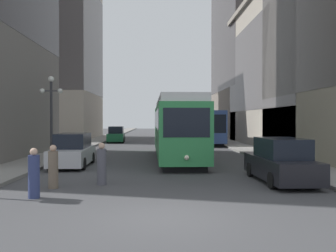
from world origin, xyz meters
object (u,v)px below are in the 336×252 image
pedestrian_crossing_near (53,168)px  pedestrian_on_sidewalk (34,175)px  lamp_post_left_near (51,104)px  pedestrian_crossing_far (102,165)px  streetcar (176,127)px  transit_bus (203,126)px  parked_car_left_near (116,135)px  parked_car_left_mid (73,151)px  parked_car_right_far (281,162)px

pedestrian_crossing_near → pedestrian_on_sidewalk: (-0.14, -1.76, 0.01)m
lamp_post_left_near → pedestrian_crossing_far: bearing=-62.9°
streetcar → lamp_post_left_near: size_ratio=2.80×
transit_bus → pedestrian_crossing_far: size_ratio=7.81×
parked_car_left_near → pedestrian_on_sidewalk: parked_car_left_near is taller
parked_car_left_near → pedestrian_crossing_far: bearing=-87.3°
parked_car_left_mid → lamp_post_left_near: 4.20m
pedestrian_crossing_near → lamp_post_left_near: 10.00m
pedestrian_on_sidewalk → lamp_post_left_near: lamp_post_left_near is taller
streetcar → pedestrian_crossing_near: (-5.16, -10.46, -1.34)m
streetcar → pedestrian_on_sidewalk: (-5.30, -12.23, -1.33)m
parked_car_left_near → parked_car_right_far: same height
streetcar → parked_car_left_mid: size_ratio=2.91×
pedestrian_on_sidewalk → transit_bus: bearing=-15.6°
pedestrian_crossing_near → parked_car_left_mid: bearing=73.1°
transit_bus → lamp_post_left_near: 20.73m
pedestrian_crossing_far → transit_bus: bearing=154.8°
parked_car_left_mid → pedestrian_crossing_far: 6.41m
pedestrian_crossing_far → lamp_post_left_near: size_ratio=0.33×
streetcar → parked_car_left_mid: bearing=-148.1°
transit_bus → pedestrian_crossing_far: 26.66m
pedestrian_crossing_far → parked_car_left_near: bearing=175.5°
streetcar → parked_car_left_mid: (-5.91, -3.82, -1.26)m
parked_car_left_near → parked_car_left_mid: 22.00m
pedestrian_crossing_far → pedestrian_on_sidewalk: size_ratio=1.01×
parked_car_right_far → lamp_post_left_near: bearing=-35.9°
parked_car_left_mid → pedestrian_crossing_near: 6.68m
streetcar → parked_car_right_far: bearing=-68.7°
transit_bus → pedestrian_on_sidewalk: transit_bus is taller
streetcar → parked_car_right_far: 10.19m
pedestrian_on_sidewalk → lamp_post_left_near: bearing=15.1°
streetcar → lamp_post_left_near: (-7.81, -1.23, 1.44)m
streetcar → parked_car_right_far: size_ratio=2.92×
pedestrian_on_sidewalk → parked_car_left_mid: bearing=6.4°
transit_bus → lamp_post_left_near: bearing=-125.7°
pedestrian_crossing_near → pedestrian_on_sidewalk: bearing=-118.0°
parked_car_right_far → pedestrian_crossing_far: size_ratio=2.94×
streetcar → parked_car_left_near: streetcar is taller
parked_car_left_mid → pedestrian_crossing_near: bearing=-84.7°
transit_bus → pedestrian_on_sidewalk: size_ratio=7.89×
transit_bus → parked_car_right_far: bearing=-91.5°
parked_car_left_near → pedestrian_crossing_far: 28.03m
parked_car_left_near → lamp_post_left_near: size_ratio=0.92×
streetcar → parked_car_left_near: (-5.91, 18.18, -1.26)m
pedestrian_on_sidewalk → lamp_post_left_near: (-2.51, 11.00, 2.77)m
parked_car_right_far → pedestrian_on_sidewalk: parked_car_right_far is taller
parked_car_left_near → parked_car_right_far: bearing=-72.8°
lamp_post_left_near → transit_bus: bearing=56.0°
streetcar → transit_bus: streetcar is taller
transit_bus → pedestrian_crossing_near: size_ratio=7.97×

